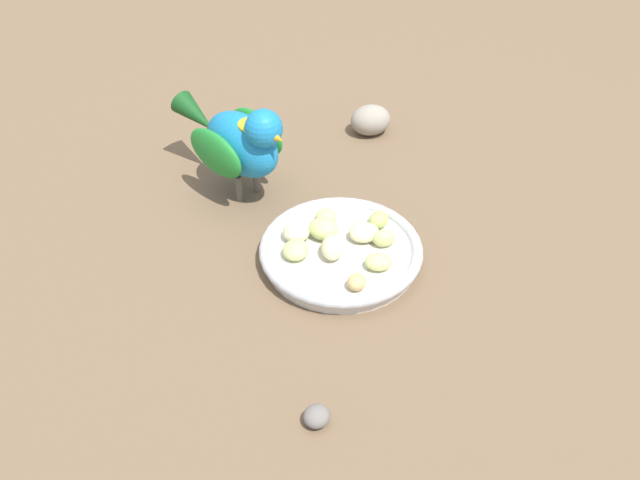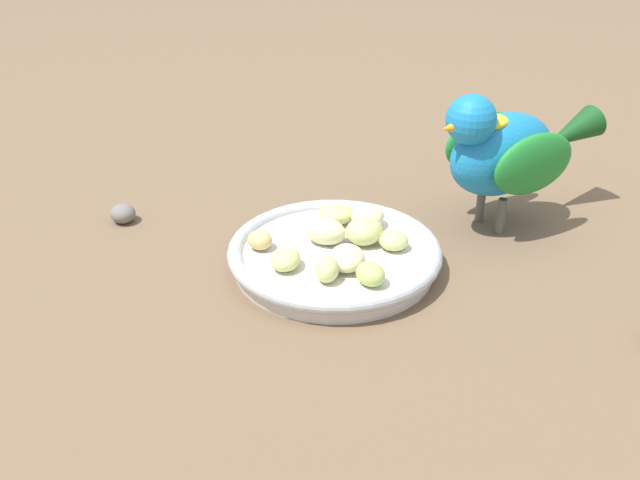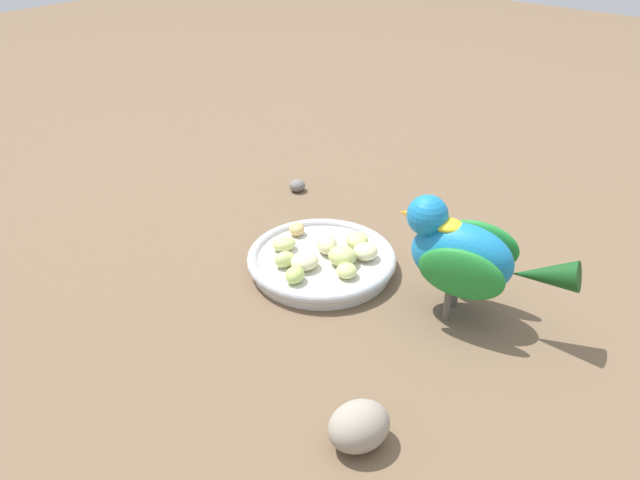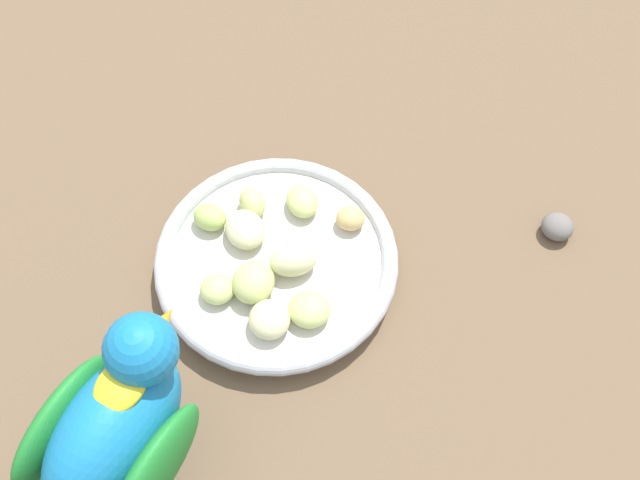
% 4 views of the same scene
% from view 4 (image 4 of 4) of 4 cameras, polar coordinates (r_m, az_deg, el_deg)
% --- Properties ---
extents(ground_plane, '(4.00, 4.00, 0.00)m').
position_cam_4_polar(ground_plane, '(0.67, -1.77, -0.89)').
color(ground_plane, brown).
extents(feeding_bowl, '(0.20, 0.20, 0.03)m').
position_cam_4_polar(feeding_bowl, '(0.65, -3.10, -1.66)').
color(feeding_bowl, beige).
rests_on(feeding_bowl, ground_plane).
extents(apple_piece_0, '(0.05, 0.05, 0.03)m').
position_cam_4_polar(apple_piece_0, '(0.63, -4.82, -3.04)').
color(apple_piece_0, '#C6D17A').
rests_on(apple_piece_0, feeding_bowl).
extents(apple_piece_1, '(0.05, 0.05, 0.03)m').
position_cam_4_polar(apple_piece_1, '(0.63, -1.94, -1.44)').
color(apple_piece_1, beige).
rests_on(apple_piece_1, feeding_bowl).
extents(apple_piece_2, '(0.04, 0.04, 0.02)m').
position_cam_4_polar(apple_piece_2, '(0.67, -1.28, 2.81)').
color(apple_piece_2, '#C6D17A').
rests_on(apple_piece_2, feeding_bowl).
extents(apple_piece_3, '(0.04, 0.05, 0.02)m').
position_cam_4_polar(apple_piece_3, '(0.65, -5.41, 0.75)').
color(apple_piece_3, beige).
rests_on(apple_piece_3, feeding_bowl).
extents(apple_piece_4, '(0.04, 0.04, 0.02)m').
position_cam_4_polar(apple_piece_4, '(0.63, -7.39, -3.53)').
color(apple_piece_4, '#C6D17A').
rests_on(apple_piece_4, feeding_bowl).
extents(apple_piece_5, '(0.03, 0.03, 0.02)m').
position_cam_4_polar(apple_piece_5, '(0.66, -7.95, 1.63)').
color(apple_piece_5, '#B2CC66').
rests_on(apple_piece_5, feeding_bowl).
extents(apple_piece_6, '(0.05, 0.05, 0.02)m').
position_cam_4_polar(apple_piece_6, '(0.61, -3.67, -5.73)').
color(apple_piece_6, beige).
rests_on(apple_piece_6, feeding_bowl).
extents(apple_piece_7, '(0.03, 0.03, 0.02)m').
position_cam_4_polar(apple_piece_7, '(0.66, 2.21, 1.55)').
color(apple_piece_7, tan).
rests_on(apple_piece_7, feeding_bowl).
extents(apple_piece_8, '(0.05, 0.05, 0.02)m').
position_cam_4_polar(apple_piece_8, '(0.62, -0.76, -5.02)').
color(apple_piece_8, '#C6D17A').
rests_on(apple_piece_8, feeding_bowl).
extents(apple_piece_9, '(0.03, 0.03, 0.02)m').
position_cam_4_polar(apple_piece_9, '(0.67, -4.64, 2.95)').
color(apple_piece_9, '#C6D17A').
rests_on(apple_piece_9, feeding_bowl).
extents(parrot, '(0.21, 0.12, 0.15)m').
position_cam_4_polar(parrot, '(0.54, -14.97, -13.43)').
color(parrot, '#59544C').
rests_on(parrot, ground_plane).
extents(pebble_0, '(0.03, 0.03, 0.02)m').
position_cam_4_polar(pebble_0, '(0.70, 16.74, 0.92)').
color(pebble_0, slate).
rests_on(pebble_0, ground_plane).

